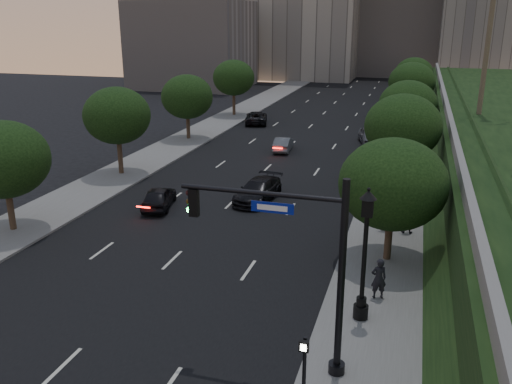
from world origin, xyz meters
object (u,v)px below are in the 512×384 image
(sedan_mid_left, at_px, (283,144))
(sedan_near_right, at_px, (258,190))
(sedan_far_right, at_px, (369,136))
(sedan_near_left, at_px, (159,197))
(traffic_signal_mast, at_px, (308,274))
(pedestrian_b, at_px, (406,219))
(sedan_far_left, at_px, (256,118))
(pedestrian_a, at_px, (379,278))
(pedestrian_c, at_px, (385,216))
(street_lamp, at_px, (364,261))

(sedan_mid_left, distance_m, sedan_near_right, 14.03)
(sedan_near_right, distance_m, sedan_far_right, 19.95)
(sedan_near_left, xyz_separation_m, sedan_mid_left, (3.96, 17.02, -0.05))
(sedan_near_left, bearing_deg, traffic_signal_mast, 118.38)
(sedan_near_right, bearing_deg, sedan_far_right, 80.82)
(pedestrian_b, bearing_deg, sedan_far_right, -77.54)
(sedan_near_left, distance_m, sedan_far_right, 24.90)
(sedan_far_left, height_order, sedan_near_right, sedan_near_right)
(traffic_signal_mast, bearing_deg, sedan_far_right, 91.82)
(sedan_far_right, relative_size, pedestrian_b, 2.73)
(sedan_near_left, relative_size, sedan_far_left, 0.81)
(pedestrian_a, bearing_deg, sedan_near_left, -49.74)
(pedestrian_c, bearing_deg, sedan_far_right, -90.35)
(pedestrian_c, bearing_deg, sedan_near_right, -29.03)
(street_lamp, relative_size, sedan_mid_left, 1.43)
(traffic_signal_mast, height_order, sedan_mid_left, traffic_signal_mast)
(pedestrian_b, bearing_deg, traffic_signal_mast, 80.08)
(sedan_far_left, height_order, pedestrian_c, pedestrian_c)
(sedan_mid_left, bearing_deg, sedan_far_right, -148.56)
(pedestrian_a, xyz_separation_m, pedestrian_c, (-0.23, 7.96, -0.06))
(sedan_far_left, distance_m, pedestrian_b, 33.77)
(traffic_signal_mast, relative_size, pedestrian_c, 4.12)
(sedan_near_right, distance_m, pedestrian_c, 9.03)
(pedestrian_a, bearing_deg, pedestrian_c, -108.43)
(sedan_far_right, bearing_deg, pedestrian_c, -96.42)
(sedan_mid_left, bearing_deg, pedestrian_a, 107.52)
(sedan_near_right, xyz_separation_m, pedestrian_b, (9.54, -3.28, 0.26))
(sedan_far_right, xyz_separation_m, pedestrian_c, (2.93, -22.46, 0.24))
(traffic_signal_mast, bearing_deg, street_lamp, 68.38)
(street_lamp, distance_m, pedestrian_b, 10.03)
(sedan_near_left, bearing_deg, sedan_mid_left, -116.48)
(sedan_far_right, distance_m, pedestrian_a, 30.58)
(pedestrian_c, bearing_deg, sedan_near_left, -8.54)
(sedan_mid_left, height_order, sedan_far_left, sedan_far_left)
(sedan_near_right, relative_size, sedan_far_right, 1.10)
(street_lamp, distance_m, pedestrian_a, 2.48)
(sedan_far_left, xyz_separation_m, sedan_far_right, (13.21, -6.55, 0.06))
(street_lamp, relative_size, sedan_far_right, 1.26)
(street_lamp, distance_m, sedan_far_right, 32.42)
(sedan_mid_left, xyz_separation_m, sedan_near_right, (1.69, -13.93, 0.06))
(sedan_near_right, height_order, pedestrian_b, pedestrian_b)
(traffic_signal_mast, bearing_deg, sedan_mid_left, 105.12)
(sedan_near_left, bearing_deg, pedestrian_c, 165.87)
(sedan_far_right, bearing_deg, sedan_far_left, 139.78)
(sedan_mid_left, relative_size, pedestrian_c, 2.32)
(street_lamp, height_order, pedestrian_b, street_lamp)
(sedan_far_left, height_order, pedestrian_b, pedestrian_b)
(street_lamp, bearing_deg, sedan_near_right, 121.84)
(sedan_far_right, relative_size, pedestrian_a, 2.46)
(street_lamp, relative_size, sedan_far_left, 1.11)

